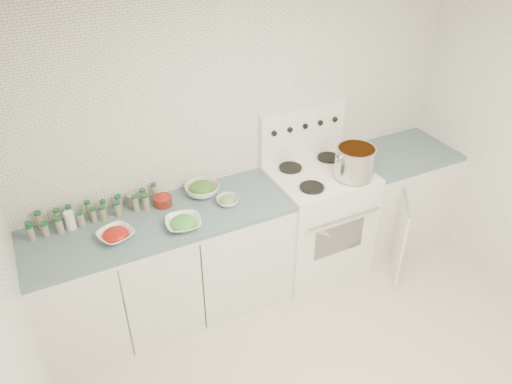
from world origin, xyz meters
name	(u,v)px	position (x,y,z in m)	size (l,w,h in m)	color
room_walls	(376,197)	(0.00, 0.00, 1.56)	(3.54, 3.04, 2.52)	white
counter_left	(166,268)	(-0.82, 1.19, 0.45)	(1.85, 0.62, 0.90)	white
stove	(316,217)	(0.48, 1.19, 0.50)	(0.76, 0.70, 1.36)	white
counter_right	(393,197)	(1.30, 1.19, 0.45)	(0.89, 0.95, 0.90)	white
stock_pot	(355,161)	(0.67, 1.01, 1.07)	(0.33, 0.31, 0.23)	silver
bowl_tomato	(116,235)	(-1.14, 1.11, 0.93)	(0.28, 0.28, 0.07)	white
bowl_snowpea	(183,223)	(-0.70, 1.03, 0.93)	(0.28, 0.28, 0.08)	white
bowl_broccoli	(202,189)	(-0.44, 1.35, 0.95)	(0.30, 0.30, 0.10)	white
bowl_zucchini	(228,200)	(-0.32, 1.15, 0.93)	(0.21, 0.21, 0.07)	white
bowl_pepper	(163,200)	(-0.75, 1.35, 0.94)	(0.13, 0.13, 0.08)	#621D10
salt_canister	(70,220)	(-1.38, 1.36, 0.96)	(0.06, 0.06, 0.13)	white
tin_can	(132,200)	(-0.95, 1.44, 0.95)	(0.07, 0.07, 0.09)	gray
spice_cluster	(89,213)	(-1.25, 1.39, 0.96)	(0.90, 0.16, 0.13)	gray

